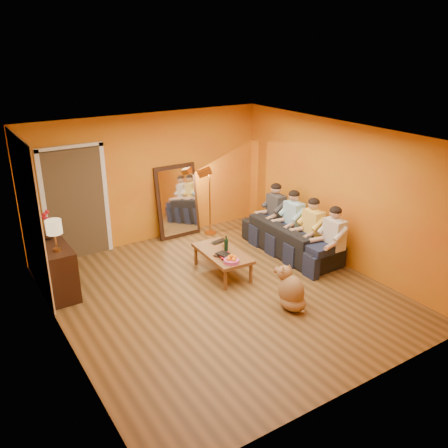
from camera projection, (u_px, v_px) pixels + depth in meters
room_shell at (210, 213)px, 7.60m from camera, size 5.00×5.50×2.60m
white_accent at (29, 217)px, 7.44m from camera, size 0.02×1.90×2.58m
doorway_recess at (74, 202)px, 8.88m from camera, size 1.06×0.30×2.10m
door_jamb_left at (44, 210)px, 8.50m from camera, size 0.08×0.06×2.20m
door_jamb_right at (106, 199)px, 9.07m from camera, size 0.08×0.06×2.20m
door_header at (69, 147)px, 8.39m from camera, size 1.22×0.06×0.08m
mirror_frame at (177, 201)px, 9.85m from camera, size 0.92×0.27×1.51m
mirror_glass at (178, 202)px, 9.82m from camera, size 0.78×0.21×1.35m
sideboard at (56, 268)px, 7.73m from camera, size 0.44×1.18×0.85m
table_lamp at (55, 236)px, 7.25m from camera, size 0.24×0.24×0.51m
sofa at (291, 237)px, 9.20m from camera, size 2.15×0.84×0.63m
coffee_table at (222, 262)px, 8.41m from camera, size 0.68×1.25×0.42m
floor_lamp at (210, 202)px, 9.92m from camera, size 0.37×0.33×1.44m
dog at (291, 288)px, 7.28m from camera, size 0.57×0.69×0.70m
person_far_left at (334, 239)px, 8.37m from camera, size 0.70×0.44×1.22m
person_mid_left at (313, 229)px, 8.80m from camera, size 0.70×0.44×1.22m
person_mid_right at (293, 220)px, 9.23m from camera, size 0.70×0.44×1.22m
person_far_right at (276, 212)px, 9.67m from camera, size 0.70×0.44×1.22m
fruit_bowl at (232, 258)px, 7.90m from camera, size 0.26×0.26×0.16m
wine_bottle at (226, 244)px, 8.26m from camera, size 0.07×0.07×0.31m
tumbler at (224, 246)px, 8.47m from camera, size 0.09×0.09×0.08m
laptop at (220, 242)px, 8.69m from camera, size 0.33×0.24×0.02m
book_lower at (220, 258)px, 8.08m from camera, size 0.29×0.32×0.02m
book_mid at (220, 256)px, 8.08m from camera, size 0.25×0.30×0.02m
book_upper at (220, 256)px, 8.06m from camera, size 0.22×0.27×0.02m
vase at (48, 233)px, 7.73m from camera, size 0.19×0.19×0.20m
flowers at (45, 218)px, 7.63m from camera, size 0.17×0.17×0.51m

